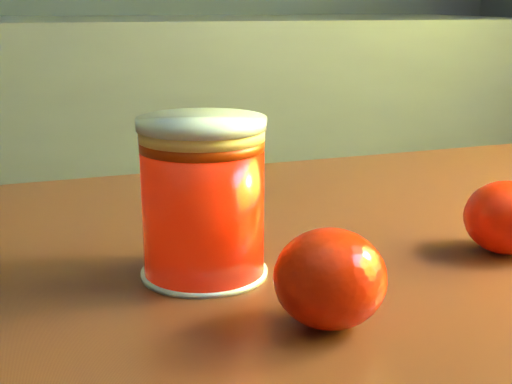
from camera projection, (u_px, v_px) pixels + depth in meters
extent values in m
cube|color=#612C18|center=(436.00, 307.00, 0.47)|extent=(1.09, 0.82, 0.04)
cylinder|color=#FF1B05|center=(203.00, 209.00, 0.46)|extent=(0.08, 0.08, 0.09)
cylinder|color=#FAC466|center=(202.00, 134.00, 0.45)|extent=(0.08, 0.08, 0.01)
cylinder|color=silver|center=(202.00, 125.00, 0.45)|extent=(0.08, 0.08, 0.01)
ellipsoid|color=red|center=(330.00, 278.00, 0.39)|extent=(0.07, 0.07, 0.06)
ellipsoid|color=red|center=(506.00, 217.00, 0.51)|extent=(0.07, 0.07, 0.05)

